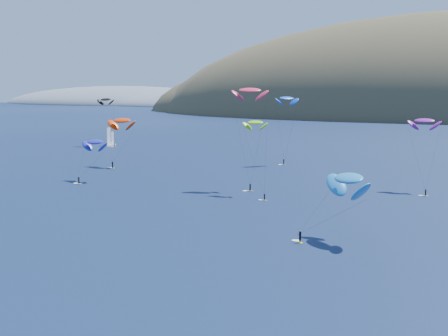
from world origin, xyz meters
TOP-DOWN VIEW (x-y plane):
  - headland at (-445.26, 750.08)m, footprint 460.00×250.00m
  - sailboat at (-99.00, 188.73)m, footprint 7.35×6.41m
  - kitesurfer_1 at (-54.35, 132.24)m, footprint 11.18×9.40m
  - kitesurfer_3 at (5.58, 101.94)m, footprint 9.80×10.67m
  - kitesurfer_4 at (-6.50, 160.43)m, footprint 8.43×8.78m
  - kitesurfer_5 at (38.18, 64.09)m, footprint 13.44×12.20m
  - kitesurfer_6 at (42.97, 124.76)m, footprint 7.91×11.68m
  - kitesurfer_9 at (1.12, 109.16)m, footprint 9.93×9.51m
  - kitesurfer_10 at (-43.34, 102.43)m, footprint 9.36×10.54m
  - kitesurfer_12 at (-101.46, 189.66)m, footprint 11.16×5.74m

SIDE VIEW (x-z plane):
  - headland at x=-445.26m, z-range -33.36..26.64m
  - sailboat at x=-99.00m, z-range -3.82..5.53m
  - kitesurfer_5 at x=38.18m, z-range 3.82..17.86m
  - kitesurfer_10 at x=-43.34m, z-range 4.22..17.63m
  - kitesurfer_1 at x=-54.35m, z-range 6.11..24.34m
  - kitesurfer_3 at x=5.58m, z-range 7.91..27.30m
  - kitesurfer_6 at x=42.97m, z-range 7.77..27.78m
  - kitesurfer_12 at x=-101.46m, z-range 9.14..31.98m
  - kitesurfer_4 at x=-6.50m, z-range 10.00..34.79m
  - kitesurfer_9 at x=1.12m, z-range 11.45..39.49m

